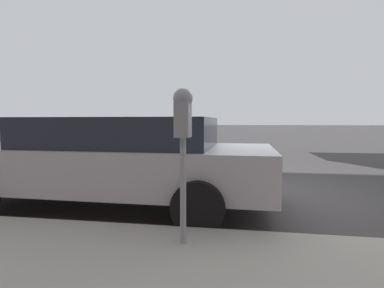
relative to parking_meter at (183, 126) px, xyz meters
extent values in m
plane|color=#3D3A3A|center=(2.65, -0.86, -1.28)|extent=(220.00, 220.00, 0.00)
cylinder|color=gray|center=(0.00, 0.00, -0.63)|extent=(0.06, 0.06, 1.04)
cube|color=gray|center=(0.00, 0.00, 0.06)|extent=(0.20, 0.14, 0.34)
sphere|color=gray|center=(0.00, 0.00, 0.26)|extent=(0.19, 0.19, 0.19)
cube|color=#19389E|center=(0.11, 0.00, 0.02)|extent=(0.01, 0.11, 0.12)
cube|color=black|center=(0.11, 0.00, 0.14)|extent=(0.01, 0.10, 0.08)
cube|color=#B7BABF|center=(1.55, 1.45, -0.65)|extent=(1.99, 4.96, 0.62)
cube|color=#232833|center=(1.55, 1.25, -0.12)|extent=(1.73, 2.78, 0.44)
cylinder|color=black|center=(2.54, 2.96, -0.96)|extent=(0.23, 0.64, 0.64)
cylinder|color=black|center=(0.57, -0.07, -0.96)|extent=(0.23, 0.64, 0.64)
cylinder|color=black|center=(2.49, -0.10, -0.96)|extent=(0.23, 0.64, 0.64)
camera|label=1|loc=(-2.82, -0.55, 0.04)|focal=28.00mm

